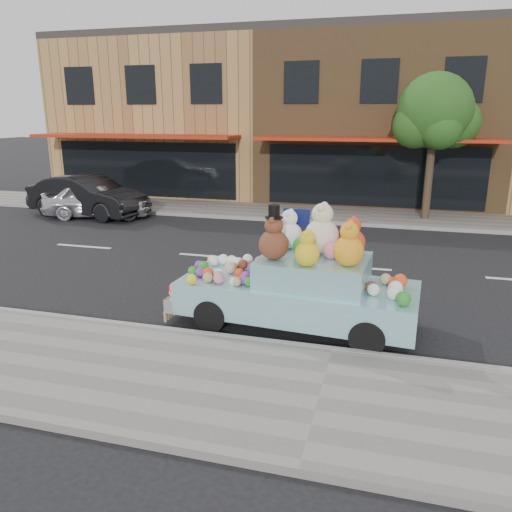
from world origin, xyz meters
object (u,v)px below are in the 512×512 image
(car_dark, at_px, (87,196))
(art_car, at_px, (300,283))
(street_tree, at_px, (435,117))
(car_silver, at_px, (98,200))

(car_dark, bearing_deg, art_car, -119.56)
(street_tree, bearing_deg, art_car, -104.84)
(car_silver, relative_size, car_dark, 0.84)
(car_dark, bearing_deg, street_tree, -68.84)
(art_car, bearing_deg, car_silver, 143.36)
(street_tree, relative_size, car_dark, 1.09)
(car_silver, relative_size, art_car, 0.87)
(street_tree, bearing_deg, car_silver, -167.94)
(car_dark, relative_size, art_car, 1.04)
(street_tree, relative_size, art_car, 1.14)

